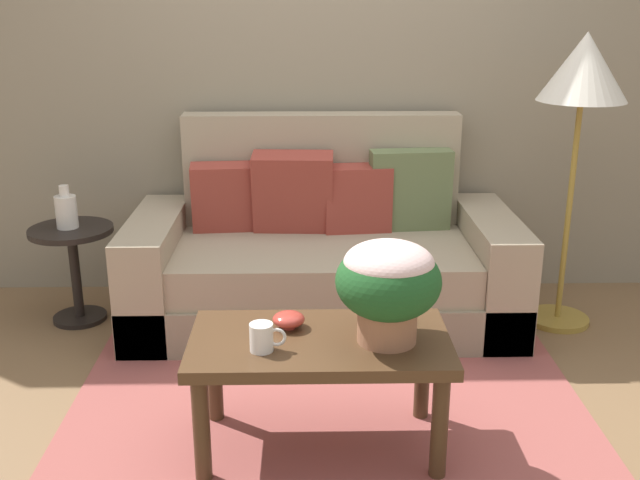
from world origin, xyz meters
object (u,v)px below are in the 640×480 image
couch (323,259)px  potted_plant (388,281)px  table_vase (66,211)px  side_table (74,257)px  snack_bowl (289,319)px  floor_lamp (583,83)px  coffee_mug (263,337)px  coffee_table (320,355)px

couch → potted_plant: (0.20, -1.30, 0.38)m
couch → table_vase: 1.37m
side_table → snack_bowl: (1.16, -1.14, 0.14)m
floor_lamp → side_table: bearing=178.3°
couch → coffee_mug: size_ratio=15.28×
snack_bowl → table_vase: table_vase is taller
couch → side_table: couch is taller
side_table → potted_plant: 2.01m
couch → coffee_mug: couch is taller
side_table → table_vase: (-0.01, 0.00, 0.25)m
table_vase → floor_lamp: bearing=-1.8°
potted_plant → snack_bowl: bearing=162.0°
coffee_table → snack_bowl: size_ratio=7.87×
couch → table_vase: size_ratio=8.89×
couch → coffee_mug: 1.40m
couch → potted_plant: bearing=-81.1°
side_table → potted_plant: potted_plant is taller
coffee_table → table_vase: size_ratio=4.28×
floor_lamp → snack_bowl: floor_lamp is taller
side_table → floor_lamp: bearing=-1.7°
coffee_table → potted_plant: size_ratio=2.53×
couch → coffee_mug: bearing=-100.4°
coffee_table → floor_lamp: 1.95m
potted_plant → coffee_mug: bearing=-171.1°
couch → snack_bowl: size_ratio=16.34×
floor_lamp → potted_plant: (-1.06, -1.18, -0.57)m
side_table → coffee_mug: 1.72m
coffee_table → coffee_mug: size_ratio=7.36×
potted_plant → snack_bowl: 0.43m
potted_plant → snack_bowl: potted_plant is taller
side_table → coffee_mug: (1.08, -1.33, 0.16)m
coffee_mug → snack_bowl: 0.21m
coffee_mug → side_table: bearing=129.0°
snack_bowl → table_vase: (-1.18, 1.14, 0.11)m
snack_bowl → table_vase: size_ratio=0.54×
floor_lamp → snack_bowl: (-1.43, -1.06, -0.77)m
coffee_mug → table_vase: 1.72m
couch → coffee_table: couch is taller
floor_lamp → couch: bearing=174.7°
floor_lamp → snack_bowl: bearing=-143.4°
couch → floor_lamp: bearing=-5.3°
coffee_table → table_vase: table_vase is taller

